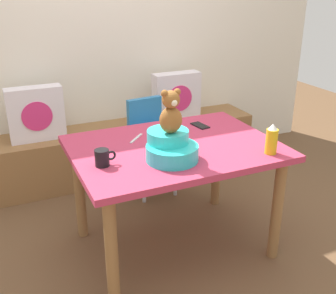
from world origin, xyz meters
name	(u,v)px	position (x,y,z in m)	size (l,w,h in m)	color
ground_plane	(174,244)	(0.00, 0.00, 0.00)	(8.00, 8.00, 0.00)	brown
back_wall	(103,27)	(0.00, 1.48, 1.30)	(4.40, 0.10, 2.60)	silver
window_bench	(118,151)	(0.00, 1.21, 0.23)	(2.60, 0.44, 0.46)	olive
pillow_floral_left	(36,114)	(-0.68, 1.19, 0.68)	(0.44, 0.15, 0.44)	silver
pillow_floral_right	(176,97)	(0.58, 1.19, 0.68)	(0.44, 0.15, 0.44)	silver
dining_table	(174,160)	(0.00, 0.00, 0.64)	(1.26, 0.93, 0.74)	#B73351
highchair	(152,134)	(0.16, 0.78, 0.52)	(0.35, 0.48, 0.79)	#2672B2
infant_seat_teal	(171,147)	(-0.11, -0.18, 0.81)	(0.30, 0.33, 0.16)	#2BC9C7
teddy_bear	(171,113)	(-0.11, -0.18, 1.02)	(0.13, 0.12, 0.25)	#915A28
ketchup_bottle	(272,140)	(0.46, -0.35, 0.83)	(0.07, 0.07, 0.18)	gold
coffee_mug	(103,158)	(-0.49, -0.10, 0.79)	(0.12, 0.08, 0.09)	black
dinner_plate_near	(172,138)	(0.03, 0.10, 0.75)	(0.20, 0.20, 0.01)	white
cell_phone	(200,125)	(0.31, 0.25, 0.74)	(0.07, 0.14, 0.01)	black
table_fork	(136,138)	(-0.18, 0.20, 0.74)	(0.02, 0.17, 0.01)	silver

